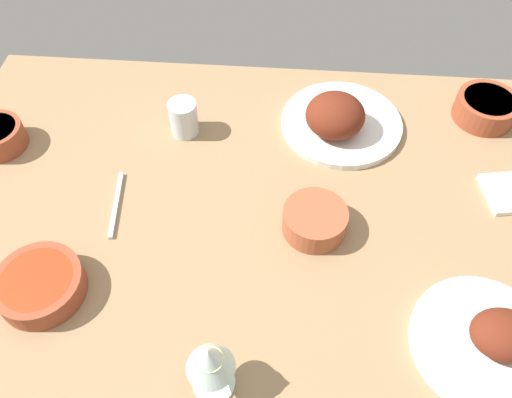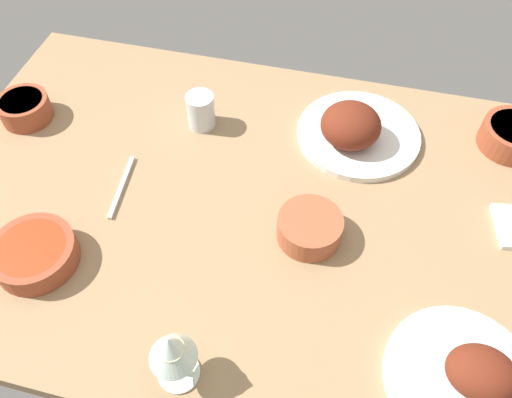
# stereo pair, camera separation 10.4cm
# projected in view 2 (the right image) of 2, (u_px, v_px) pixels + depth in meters

# --- Properties ---
(dining_table) EXTENTS (1.40, 0.90, 0.04)m
(dining_table) POSITION_uv_depth(u_px,v_px,m) (256.00, 211.00, 1.07)
(dining_table) COLOR #937551
(dining_table) RESTS_ON ground
(plate_near_viewer) EXTENTS (0.28, 0.28, 0.10)m
(plate_near_viewer) POSITION_uv_depth(u_px,v_px,m) (354.00, 129.00, 1.14)
(plate_near_viewer) COLOR silver
(plate_near_viewer) RESTS_ON dining_table
(plate_center_main) EXTENTS (0.25, 0.25, 0.08)m
(plate_center_main) POSITION_uv_depth(u_px,v_px,m) (469.00, 377.00, 0.81)
(plate_center_main) COLOR silver
(plate_center_main) RESTS_ON dining_table
(bowl_potatoes) EXTENTS (0.12, 0.12, 0.06)m
(bowl_potatoes) POSITION_uv_depth(u_px,v_px,m) (25.00, 108.00, 1.19)
(bowl_potatoes) COLOR brown
(bowl_potatoes) RESTS_ON dining_table
(bowl_cream) EXTENTS (0.13, 0.13, 0.05)m
(bowl_cream) POSITION_uv_depth(u_px,v_px,m) (310.00, 227.00, 0.98)
(bowl_cream) COLOR #A35133
(bowl_cream) RESTS_ON dining_table
(bowl_sauce) EXTENTS (0.16, 0.16, 0.05)m
(bowl_sauce) POSITION_uv_depth(u_px,v_px,m) (34.00, 253.00, 0.95)
(bowl_sauce) COLOR brown
(bowl_sauce) RESTS_ON dining_table
(wine_glass) EXTENTS (0.08, 0.08, 0.14)m
(wine_glass) POSITION_uv_depth(u_px,v_px,m) (171.00, 351.00, 0.76)
(wine_glass) COLOR silver
(wine_glass) RESTS_ON dining_table
(water_tumbler) EXTENTS (0.06, 0.06, 0.08)m
(water_tumbler) POSITION_uv_depth(u_px,v_px,m) (201.00, 111.00, 1.17)
(water_tumbler) COLOR silver
(water_tumbler) RESTS_ON dining_table
(fork_loose) EXTENTS (0.03, 0.17, 0.01)m
(fork_loose) POSITION_uv_depth(u_px,v_px,m) (122.00, 187.00, 1.08)
(fork_loose) COLOR silver
(fork_loose) RESTS_ON dining_table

